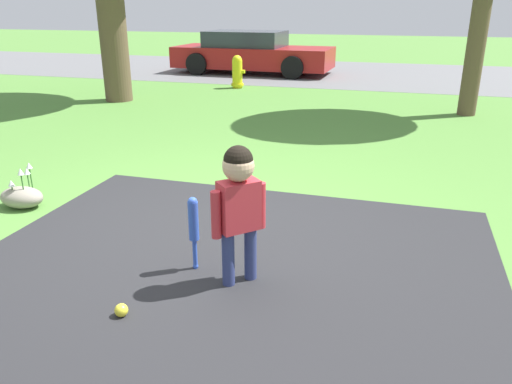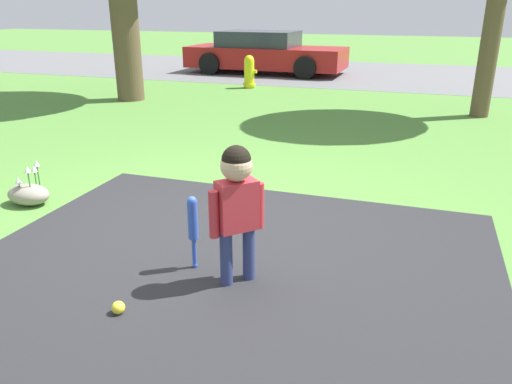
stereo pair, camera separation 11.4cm
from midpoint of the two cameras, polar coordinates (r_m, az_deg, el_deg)
The scene contains 9 objects.
ground_plane at distance 4.42m, azimuth -6.07°, elevation -3.87°, with size 60.00×60.00×0.00m, color #518438.
street_strip at distance 14.73m, azimuth 10.53°, elevation 13.21°, with size 40.00×6.00×0.01m.
child at distance 3.29m, azimuth -2.98°, elevation -0.52°, with size 0.30×0.31×0.99m.
baseball_bat at distance 3.59m, azimuth -8.06°, elevation -3.57°, with size 0.07×0.07×0.56m.
sports_ball at distance 3.31m, azimuth -16.12°, elevation -12.86°, with size 0.08×0.08×0.08m.
fire_hydrant at distance 11.84m, azimuth -2.43°, elevation 13.54°, with size 0.33×0.29×0.74m.
parked_car at distance 14.50m, azimuth -0.75°, elevation 15.59°, with size 4.41×1.96×1.14m.
flower_bed at distance 5.31m, azimuth -25.69°, elevation 1.72°, with size 0.22×0.38×0.40m.
edging_rock at distance 5.29m, azimuth -25.76°, elevation -0.55°, with size 0.43×0.30×0.20m.
Camera 1 is at (1.53, -3.72, 1.83)m, focal length 35.00 mm.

